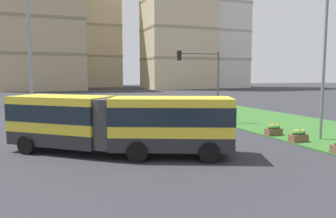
{
  "coord_description": "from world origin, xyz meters",
  "views": [
    {
      "loc": [
        -6.87,
        -2.27,
        4.13
      ],
      "look_at": [
        -0.38,
        14.63,
        2.2
      ],
      "focal_mm": 34.37,
      "sensor_mm": 36.0,
      "label": 1
    }
  ],
  "objects_px": {
    "flower_planter_4": "(298,136)",
    "flower_planter_5": "(274,130)",
    "car_grey_wagon": "(57,117)",
    "streetlight_median": "(324,56)",
    "articulated_bus": "(118,123)",
    "apartment_tower_westcentre": "(42,23)",
    "apartment_tower_east": "(218,6)",
    "traffic_light_far_right": "(205,74)",
    "apartment_tower_centre": "(90,13)",
    "apartment_tower_eastcentre": "(178,2)"
  },
  "relations": [
    {
      "from": "apartment_tower_centre",
      "to": "apartment_tower_eastcentre",
      "type": "height_order",
      "value": "apartment_tower_eastcentre"
    },
    {
      "from": "articulated_bus",
      "to": "apartment_tower_eastcentre",
      "type": "distance_m",
      "value": 85.27
    },
    {
      "from": "streetlight_median",
      "to": "articulated_bus",
      "type": "bearing_deg",
      "value": 175.14
    },
    {
      "from": "articulated_bus",
      "to": "apartment_tower_westcentre",
      "type": "bearing_deg",
      "value": 92.61
    },
    {
      "from": "traffic_light_far_right",
      "to": "apartment_tower_westcentre",
      "type": "distance_m",
      "value": 72.66
    },
    {
      "from": "traffic_light_far_right",
      "to": "flower_planter_5",
      "type": "bearing_deg",
      "value": -76.17
    },
    {
      "from": "car_grey_wagon",
      "to": "streetlight_median",
      "type": "distance_m",
      "value": 19.78
    },
    {
      "from": "flower_planter_4",
      "to": "apartment_tower_east",
      "type": "bearing_deg",
      "value": 63.55
    },
    {
      "from": "car_grey_wagon",
      "to": "apartment_tower_east",
      "type": "distance_m",
      "value": 87.95
    },
    {
      "from": "flower_planter_4",
      "to": "articulated_bus",
      "type": "bearing_deg",
      "value": 173.53
    },
    {
      "from": "articulated_bus",
      "to": "traffic_light_far_right",
      "type": "xyz_separation_m",
      "value": [
        9.12,
        7.93,
        2.53
      ]
    },
    {
      "from": "flower_planter_4",
      "to": "streetlight_median",
      "type": "distance_m",
      "value": 5.19
    },
    {
      "from": "flower_planter_4",
      "to": "flower_planter_5",
      "type": "distance_m",
      "value": 2.28
    },
    {
      "from": "apartment_tower_westcentre",
      "to": "apartment_tower_east",
      "type": "distance_m",
      "value": 53.71
    },
    {
      "from": "car_grey_wagon",
      "to": "flower_planter_4",
      "type": "height_order",
      "value": "car_grey_wagon"
    },
    {
      "from": "flower_planter_5",
      "to": "apartment_tower_westcentre",
      "type": "relative_size",
      "value": 0.03
    },
    {
      "from": "flower_planter_4",
      "to": "apartment_tower_east",
      "type": "xyz_separation_m",
      "value": [
        38.73,
        77.87,
        25.51
      ]
    },
    {
      "from": "flower_planter_5",
      "to": "flower_planter_4",
      "type": "bearing_deg",
      "value": -90.0
    },
    {
      "from": "car_grey_wagon",
      "to": "streetlight_median",
      "type": "xyz_separation_m",
      "value": [
        15.38,
        -11.59,
        4.5
      ]
    },
    {
      "from": "apartment_tower_east",
      "to": "flower_planter_4",
      "type": "bearing_deg",
      "value": -116.45
    },
    {
      "from": "articulated_bus",
      "to": "traffic_light_far_right",
      "type": "height_order",
      "value": "traffic_light_far_right"
    },
    {
      "from": "apartment_tower_eastcentre",
      "to": "apartment_tower_east",
      "type": "xyz_separation_m",
      "value": [
        15.1,
        2.42,
        0.3
      ]
    },
    {
      "from": "articulated_bus",
      "to": "apartment_tower_eastcentre",
      "type": "bearing_deg",
      "value": 65.11
    },
    {
      "from": "apartment_tower_westcentre",
      "to": "car_grey_wagon",
      "type": "bearing_deg",
      "value": -89.25
    },
    {
      "from": "streetlight_median",
      "to": "apartment_tower_centre",
      "type": "relative_size",
      "value": 0.2
    },
    {
      "from": "traffic_light_far_right",
      "to": "apartment_tower_westcentre",
      "type": "bearing_deg",
      "value": 100.24
    },
    {
      "from": "flower_planter_4",
      "to": "apartment_tower_east",
      "type": "distance_m",
      "value": 90.63
    },
    {
      "from": "articulated_bus",
      "to": "apartment_tower_eastcentre",
      "type": "relative_size",
      "value": 0.22
    },
    {
      "from": "car_grey_wagon",
      "to": "apartment_tower_westcentre",
      "type": "height_order",
      "value": "apartment_tower_westcentre"
    },
    {
      "from": "traffic_light_far_right",
      "to": "apartment_tower_eastcentre",
      "type": "bearing_deg",
      "value": 69.09
    },
    {
      "from": "flower_planter_4",
      "to": "flower_planter_5",
      "type": "bearing_deg",
      "value": 90.0
    },
    {
      "from": "apartment_tower_westcentre",
      "to": "apartment_tower_eastcentre",
      "type": "distance_m",
      "value": 38.95
    },
    {
      "from": "flower_planter_5",
      "to": "traffic_light_far_right",
      "type": "distance_m",
      "value": 8.02
    },
    {
      "from": "car_grey_wagon",
      "to": "apartment_tower_centre",
      "type": "distance_m",
      "value": 90.31
    },
    {
      "from": "flower_planter_5",
      "to": "car_grey_wagon",
      "type": "bearing_deg",
      "value": 144.97
    },
    {
      "from": "traffic_light_far_right",
      "to": "apartment_tower_east",
      "type": "xyz_separation_m",
      "value": [
        40.42,
        68.71,
        21.75
      ]
    },
    {
      "from": "flower_planter_5",
      "to": "apartment_tower_centre",
      "type": "bearing_deg",
      "value": 89.39
    },
    {
      "from": "car_grey_wagon",
      "to": "streetlight_median",
      "type": "bearing_deg",
      "value": -36.99
    },
    {
      "from": "flower_planter_4",
      "to": "apartment_tower_eastcentre",
      "type": "xyz_separation_m",
      "value": [
        23.63,
        75.45,
        25.22
      ]
    },
    {
      "from": "flower_planter_4",
      "to": "flower_planter_5",
      "type": "xyz_separation_m",
      "value": [
        0.0,
        2.28,
        0.0
      ]
    },
    {
      "from": "flower_planter_4",
      "to": "traffic_light_far_right",
      "type": "height_order",
      "value": "traffic_light_far_right"
    },
    {
      "from": "flower_planter_4",
      "to": "apartment_tower_centre",
      "type": "xyz_separation_m",
      "value": [
        1.01,
        97.61,
        24.23
      ]
    },
    {
      "from": "apartment_tower_westcentre",
      "to": "apartment_tower_east",
      "type": "relative_size",
      "value": 0.7
    },
    {
      "from": "articulated_bus",
      "to": "car_grey_wagon",
      "type": "xyz_separation_m",
      "value": [
        -2.67,
        10.51,
        -0.9
      ]
    },
    {
      "from": "traffic_light_far_right",
      "to": "apartment_tower_centre",
      "type": "relative_size",
      "value": 0.12
    },
    {
      "from": "apartment_tower_eastcentre",
      "to": "traffic_light_far_right",
      "type": "bearing_deg",
      "value": -110.91
    },
    {
      "from": "apartment_tower_centre",
      "to": "flower_planter_4",
      "type": "bearing_deg",
      "value": -90.59
    },
    {
      "from": "apartment_tower_centre",
      "to": "car_grey_wagon",
      "type": "bearing_deg",
      "value": -99.58
    },
    {
      "from": "flower_planter_5",
      "to": "apartment_tower_westcentre",
      "type": "distance_m",
      "value": 80.35
    },
    {
      "from": "car_grey_wagon",
      "to": "flower_planter_5",
      "type": "relative_size",
      "value": 4.04
    }
  ]
}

